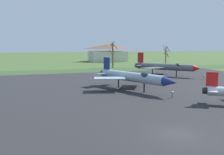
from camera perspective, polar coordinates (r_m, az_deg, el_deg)
The scene contains 10 objects.
ground_plane at distance 22.13m, azimuth 15.15°, elevation -12.97°, with size 600.00×600.00×0.00m, color #425B2D.
asphalt_apron at distance 38.66m, azimuth -0.73°, elevation -3.90°, with size 88.67×63.07×0.05m, color #28282B.
grass_verge_strip at distance 74.88m, azimuth -9.73°, elevation 1.51°, with size 148.67×12.00×0.06m, color #364F29.
jet_fighter_front_left at distance 62.81m, azimuth 12.44°, elevation 2.55°, with size 13.29×15.10×5.96m.
info_placard_front_left at distance 59.46m, azimuth 20.96°, elevation 0.22°, with size 0.53×0.36×1.05m.
jet_fighter_front_right at distance 41.50m, azimuth 4.95°, elevation 0.19°, with size 11.77×16.73×5.49m.
info_placard_front_right at distance 36.66m, azimuth 14.13°, elevation -3.81°, with size 0.49×0.26×1.00m.
bare_tree_left_of_center at distance 85.84m, azimuth 0.18°, elevation 5.65°, with size 2.84×2.38×9.37m.
bare_tree_center at distance 94.70m, azimuth 12.70°, elevation 5.26°, with size 2.70×2.56×8.03m.
visitor_building at distance 122.54m, azimuth -1.11°, elevation 5.83°, with size 18.42×13.76×8.63m.
Camera 1 is at (-11.81, -17.10, 7.62)m, focal length 38.44 mm.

